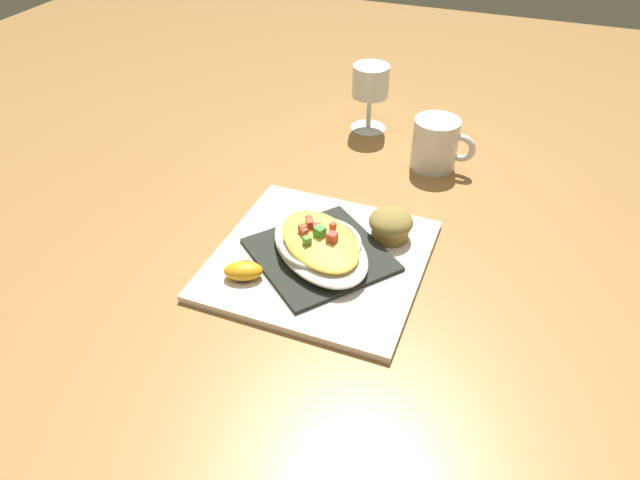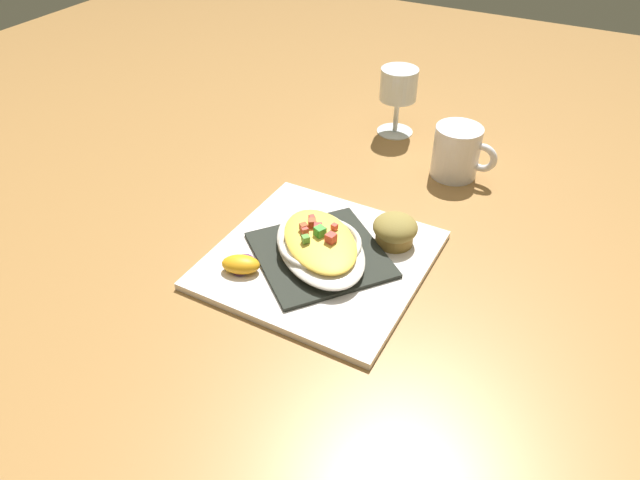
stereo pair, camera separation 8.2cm
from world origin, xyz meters
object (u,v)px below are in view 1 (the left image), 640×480
Objects in this scene: coffee_mug at (435,146)px; orange_garnish at (244,271)px; muffin at (391,224)px; square_plate at (320,259)px; gratin_dish at (320,244)px; stemmed_glass at (370,85)px.

orange_garnish is at bearing 156.08° from coffee_mug.
coffee_mug is (0.25, -0.02, 0.01)m from muffin.
muffin is 1.06× the size of orange_garnish.
muffin is at bearing -45.50° from square_plate.
orange_garnish is (-0.16, 0.17, -0.01)m from muffin.
square_plate is 1.35× the size of gratin_dish.
coffee_mug is (0.33, -0.10, 0.04)m from square_plate.
gratin_dish is 0.44m from stemmed_glass.
square_plate is 0.12m from orange_garnish.
stemmed_glass is at bearing 21.89° from muffin.
orange_garnish is at bearing 133.60° from gratin_dish.
square_plate is at bearing -106.53° from gratin_dish.
stemmed_glass is at bearing 7.68° from gratin_dish.
gratin_dish is 0.12m from orange_garnish.
stemmed_glass is at bearing 7.69° from square_plate.
muffin is 0.23m from orange_garnish.
square_plate is 2.60× the size of coffee_mug.
coffee_mug is (0.33, -0.10, 0.01)m from gratin_dish.
stemmed_glass reaches higher than muffin.
square_plate is at bearing 163.46° from coffee_mug.
stemmed_glass is (0.51, -0.03, 0.07)m from orange_garnish.
stemmed_glass is (0.10, 0.16, 0.05)m from coffee_mug.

